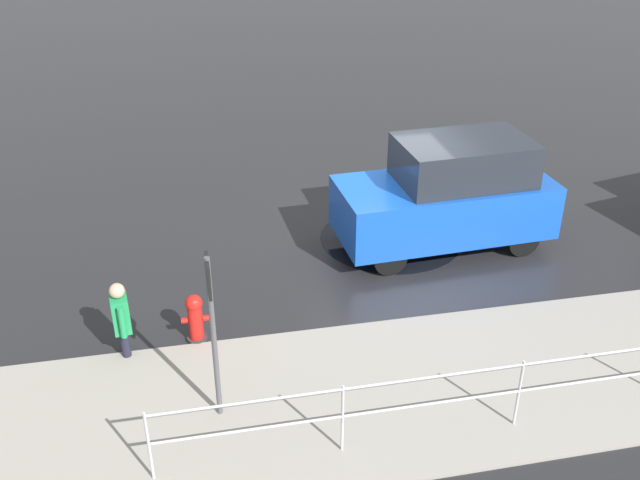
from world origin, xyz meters
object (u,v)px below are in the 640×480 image
at_px(moving_hatchback, 449,195).
at_px(pedestrian, 121,316).
at_px(fire_hydrant, 195,318).
at_px(sign_post, 212,316).

xyz_separation_m(moving_hatchback, pedestrian, (5.78, 2.25, -0.34)).
relative_size(moving_hatchback, fire_hydrant, 4.98).
relative_size(pedestrian, sign_post, 0.51).
height_order(fire_hydrant, pedestrian, pedestrian).
xyz_separation_m(fire_hydrant, pedestrian, (1.04, 0.14, 0.28)).
xyz_separation_m(moving_hatchback, fire_hydrant, (4.74, 2.11, -0.63)).
xyz_separation_m(moving_hatchback, sign_post, (4.53, 3.83, 0.55)).
bearing_deg(pedestrian, fire_hydrant, -172.50).
relative_size(fire_hydrant, sign_post, 0.33).
height_order(moving_hatchback, pedestrian, moving_hatchback).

